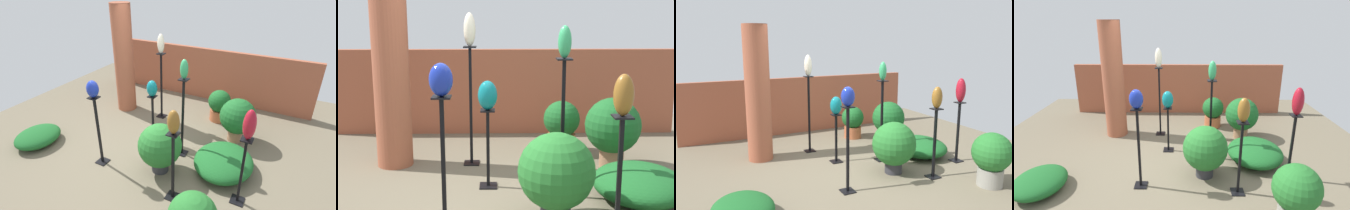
{
  "view_description": "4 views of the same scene",
  "coord_description": "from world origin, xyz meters",
  "views": [
    {
      "loc": [
        2.31,
        -3.47,
        3.09
      ],
      "look_at": [
        0.27,
        0.39,
        0.86
      ],
      "focal_mm": 28.0,
      "sensor_mm": 36.0,
      "label": 1
    },
    {
      "loc": [
        -0.03,
        -4.55,
        2.08
      ],
      "look_at": [
        0.06,
        0.2,
        1.03
      ],
      "focal_mm": 50.0,
      "sensor_mm": 36.0,
      "label": 2
    },
    {
      "loc": [
        -2.57,
        -4.74,
        2.21
      ],
      "look_at": [
        -0.2,
        0.06,
        1.16
      ],
      "focal_mm": 35.0,
      "sensor_mm": 36.0,
      "label": 3
    },
    {
      "loc": [
        0.19,
        -4.23,
        2.53
      ],
      "look_at": [
        0.13,
        0.37,
        1.01
      ],
      "focal_mm": 28.0,
      "sensor_mm": 36.0,
      "label": 4
    }
  ],
  "objects": [
    {
      "name": "brick_pillar",
      "position": [
        -1.36,
        1.28,
        1.26
      ],
      "size": [
        0.45,
        0.45,
        2.51
      ],
      "primitive_type": "cylinder",
      "color": "#9E5138",
      "rests_on": "ground"
    },
    {
      "name": "foliage_bed_east",
      "position": [
        -2.04,
        -0.82,
        0.15
      ],
      "size": [
        0.78,
        0.91,
        0.29
      ],
      "primitive_type": "ellipsoid",
      "color": "#195923",
      "rests_on": "ground"
    },
    {
      "name": "potted_plant_back_center",
      "position": [
        0.87,
        1.76,
        0.4
      ],
      "size": [
        0.51,
        0.51,
        0.73
      ],
      "color": "#B25B38",
      "rests_on": "ground"
    },
    {
      "name": "pedestal_teal",
      "position": [
        -0.14,
        0.51,
        0.41
      ],
      "size": [
        0.2,
        0.2,
        0.91
      ],
      "color": "black",
      "rests_on": "ground"
    },
    {
      "name": "potted_plant_mid_left",
      "position": [
        1.43,
        1.14,
        0.52
      ],
      "size": [
        0.71,
        0.71,
        0.9
      ],
      "color": "#936B4C",
      "rests_on": "ground"
    },
    {
      "name": "art_vase_cobalt",
      "position": [
        -0.5,
        -0.69,
        1.44
      ],
      "size": [
        0.2,
        0.19,
        0.28
      ],
      "primitive_type": "ellipsoid",
      "color": "#192D9E",
      "rests_on": "pedestal_cobalt"
    },
    {
      "name": "art_vase_bronze",
      "position": [
        1.0,
        -0.84,
        1.34
      ],
      "size": [
        0.17,
        0.16,
        0.35
      ],
      "primitive_type": "ellipsoid",
      "color": "brown",
      "rests_on": "pedestal_bronze"
    },
    {
      "name": "ground_plane",
      "position": [
        0.0,
        0.0,
        0.0
      ],
      "size": [
        8.0,
        8.0,
        0.0
      ],
      "primitive_type": "plane",
      "color": "#6B604C"
    },
    {
      "name": "potted_plant_front_left",
      "position": [
        1.58,
        -1.47,
        0.48
      ],
      "size": [
        0.6,
        0.6,
        0.85
      ],
      "color": "gray",
      "rests_on": "ground"
    },
    {
      "name": "art_vase_jade",
      "position": [
        0.66,
        0.22,
        1.68
      ],
      "size": [
        0.14,
        0.13,
        0.34
      ],
      "primitive_type": "ellipsoid",
      "color": "#2D9356",
      "rests_on": "pedestal_jade"
    },
    {
      "name": "pedestal_ruby",
      "position": [
        1.9,
        -0.45,
        0.51
      ],
      "size": [
        0.2,
        0.2,
        1.12
      ],
      "color": "black",
      "rests_on": "ground"
    },
    {
      "name": "art_vase_ruby",
      "position": [
        1.9,
        -0.45,
        1.34
      ],
      "size": [
        0.17,
        0.18,
        0.44
      ],
      "primitive_type": "ellipsoid",
      "color": "maroon",
      "rests_on": "pedestal_ruby"
    },
    {
      "name": "pedestal_jade",
      "position": [
        0.66,
        0.22,
        0.7
      ],
      "size": [
        0.2,
        0.2,
        1.51
      ],
      "color": "black",
      "rests_on": "ground"
    },
    {
      "name": "art_vase_ivory",
      "position": [
        -0.37,
        1.29,
        1.74
      ],
      "size": [
        0.15,
        0.15,
        0.41
      ],
      "primitive_type": "ellipsoid",
      "color": "beige",
      "rests_on": "pedestal_ivory"
    },
    {
      "name": "brick_wall_back",
      "position": [
        0.0,
        2.78,
        0.68
      ],
      "size": [
        5.6,
        0.12,
        1.35
      ],
      "primitive_type": "cube",
      "color": "#9E5138",
      "rests_on": "ground"
    },
    {
      "name": "foliage_bed_west",
      "position": [
        1.49,
        0.13,
        0.18
      ],
      "size": [
        1.0,
        1.13,
        0.35
      ],
      "primitive_type": "ellipsoid",
      "color": "#195923",
      "rests_on": "ground"
    },
    {
      "name": "pedestal_ivory",
      "position": [
        -0.37,
        1.29,
        0.71
      ],
      "size": [
        0.2,
        0.2,
        1.54
      ],
      "color": "black",
      "rests_on": "ground"
    },
    {
      "name": "potted_plant_walkway_edge",
      "position": [
        0.52,
        -0.38,
        0.5
      ],
      "size": [
        0.74,
        0.74,
        0.88
      ],
      "color": "#2D2D33",
      "rests_on": "ground"
    },
    {
      "name": "art_vase_teal",
      "position": [
        -0.14,
        0.51,
        1.07
      ],
      "size": [
        0.22,
        0.2,
        0.33
      ],
      "primitive_type": "ellipsoid",
      "color": "#0F727A",
      "rests_on": "pedestal_teal"
    },
    {
      "name": "pedestal_cobalt",
      "position": [
        -0.5,
        -0.69,
        0.6
      ],
      "size": [
        0.2,
        0.2,
        1.3
      ],
      "color": "black",
      "rests_on": "ground"
    },
    {
      "name": "pedestal_bronze",
      "position": [
        1.0,
        -0.84,
        0.53
      ],
      "size": [
        0.2,
        0.2,
        1.16
      ],
      "color": "black",
      "rests_on": "ground"
    }
  ]
}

